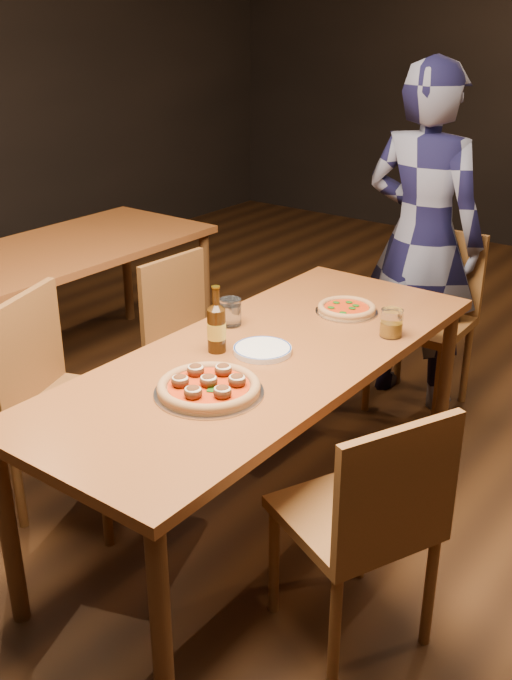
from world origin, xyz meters
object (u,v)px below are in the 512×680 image
Objects in this scene: chair_end at (421,322)px; diner at (422,239)px; water_glass at (231,312)px; pizza_margherita at (347,308)px; chair_main_nw at (79,405)px; plate_stack at (262,350)px; table_main at (264,370)px; beer_bottle at (217,329)px; amber_glass at (391,323)px; chair_main_sw at (203,345)px; table_left at (39,266)px; chair_main_e at (353,514)px; pizza_meatball at (209,387)px.

chair_end is 0.55× the size of diner.
pizza_margherita is at bearing 52.88° from water_glass.
chair_main_nw is 0.78m from plate_stack.
chair_main_nw reaches higher than table_main.
beer_bottle is 0.69m from amber_glass.
beer_bottle is at bearing -62.47° from water_glass.
chair_main_sw is at bearing 144.42° from water_glass.
table_left is at bearing 169.94° from plate_stack.
plate_stack is (-0.04, -0.54, -0.01)m from pizza_margherita.
table_main is at bearing -119.87° from chair_main_sw.
chair_main_e is (1.26, -0.74, 0.01)m from chair_main_sw.
table_main is 2.10× the size of chair_end.
water_glass and amber_glass have the same top height.
chair_main_nw reaches higher than water_glass.
chair_main_nw is 0.81m from chair_main_sw.
table_main is at bearing -94.45° from chair_end.
water_glass is at bearing -93.09° from chair_main_e.
diner is at bearing 126.05° from chair_end.
chair_main_nw is 2.63× the size of pizza_meatball.
pizza_meatball is 1.47× the size of beer_bottle.
pizza_meatball is (-0.01, -1.64, 0.30)m from chair_end.
pizza_margherita is (-0.01, 0.91, -0.01)m from pizza_meatball.
chair_main_nw is 3.86× the size of beer_bottle.
amber_glass is (-0.27, 0.73, 0.35)m from chair_main_e.
table_main is 7.61× the size of pizza_margherita.
pizza_meatball is at bearing -58.02° from chair_main_e.
chair_main_sw is at bearing 7.64° from table_left.
amber_glass is at bearing 26.48° from water_glass.
chair_main_e is 0.52× the size of diner.
beer_bottle is 2.28× the size of amber_glass.
diner is at bearing 94.12° from pizza_margherita.
table_main is at bearing -79.17° from chair_main_nw.
beer_bottle is 1.47m from diner.
chair_end is 0.78m from pizza_margherita.
water_glass is (-0.26, 0.14, 0.04)m from plate_stack.
chair_main_sw is 8.05× the size of water_glass.
water_glass reaches higher than table_main.
chair_end is 2.60× the size of pizza_meatball.
diner is (0.61, 1.74, 0.39)m from chair_main_nw.
pizza_meatball is at bearing -21.01° from table_left.
diner reaches higher than beer_bottle.
table_main is at bearing 93.51° from diner.
diner is (-0.33, 0.95, 0.06)m from amber_glass.
water_glass reaches higher than table_left.
beer_bottle is 0.14× the size of diner.
chair_main_e reaches higher than table_left.
chair_main_e is at bearing 112.13° from diner.
amber_glass is (2.00, 0.13, 0.13)m from table_left.
table_main is 2.26× the size of chair_main_sw.
table_left is 1.05m from chair_main_sw.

